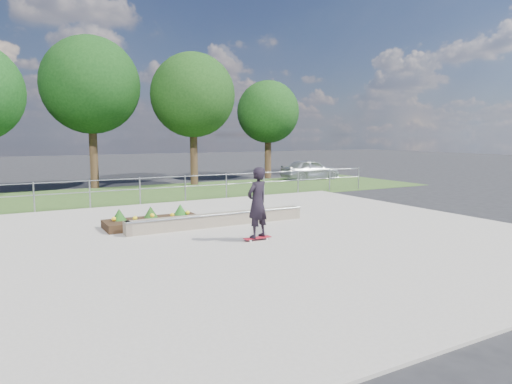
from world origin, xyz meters
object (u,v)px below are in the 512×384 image
Objects in this scene: planter_bed at (153,220)px; parked_car at (310,169)px; grind_ledge at (219,219)px; skateboarder at (257,203)px.

planter_bed is 17.33m from parked_car.
grind_ledge is 2.00× the size of planter_bed.
grind_ledge is at bearing 91.58° from skateboarder.
planter_bed reaches higher than grind_ledge.
parked_car is (13.79, 10.48, 0.43)m from planter_bed.
planter_bed is at bearing 151.79° from grind_ledge.
skateboarder is at bearing -60.07° from planter_bed.
skateboarder is at bearing -88.42° from grind_ledge.
skateboarder reaches higher than planter_bed.
grind_ledge is at bearing 136.46° from parked_car.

